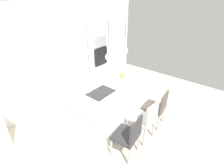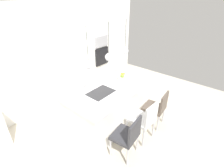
{
  "view_description": "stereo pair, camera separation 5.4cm",
  "coord_description": "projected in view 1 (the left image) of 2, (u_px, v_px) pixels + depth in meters",
  "views": [
    {
      "loc": [
        -2.48,
        -2.09,
        2.74
      ],
      "look_at": [
        0.1,
        0.0,
        0.94
      ],
      "focal_mm": 27.22,
      "sensor_mm": 36.0,
      "label": 1
    },
    {
      "loc": [
        -2.45,
        -2.13,
        2.74
      ],
      "look_at": [
        0.1,
        0.0,
        0.94
      ],
      "focal_mm": 27.22,
      "sensor_mm": 36.0,
      "label": 2
    }
  ],
  "objects": [
    {
      "name": "chair_far",
      "position": [
        157.0,
        106.0,
        3.8
      ],
      "size": [
        0.46,
        0.48,
        0.86
      ],
      "color": "brown",
      "rests_on": "ground"
    },
    {
      "name": "chair_middle",
      "position": [
        145.0,
        118.0,
        3.39
      ],
      "size": [
        0.46,
        0.5,
        0.92
      ],
      "color": "silver",
      "rests_on": "ground"
    },
    {
      "name": "chair_near",
      "position": [
        129.0,
        135.0,
        3.03
      ],
      "size": [
        0.49,
        0.47,
        0.87
      ],
      "color": "#333338",
      "rests_on": "ground"
    },
    {
      "name": "fruit_bowl",
      "position": [
        122.0,
        77.0,
        4.1
      ],
      "size": [
        0.3,
        0.3,
        0.16
      ],
      "color": "beige",
      "rests_on": "kitchen_island"
    },
    {
      "name": "faucet",
      "position": [
        93.0,
        84.0,
        3.59
      ],
      "size": [
        0.02,
        0.17,
        0.22
      ],
      "color": "silver",
      "rests_on": "kitchen_island"
    },
    {
      "name": "pendant_light_center",
      "position": [
        109.0,
        57.0,
        3.39
      ],
      "size": [
        0.16,
        0.16,
        0.76
      ],
      "color": "silver"
    },
    {
      "name": "microwave",
      "position": [
        100.0,
        41.0,
        5.37
      ],
      "size": [
        0.54,
        0.08,
        0.34
      ],
      "primitive_type": "cube",
      "color": "#9E9EA3",
      "rests_on": "back_wall"
    },
    {
      "name": "pendant_light_left",
      "position": [
        89.0,
        65.0,
        3.01
      ],
      "size": [
        0.16,
        0.16,
        0.76
      ],
      "color": "silver"
    },
    {
      "name": "oven",
      "position": [
        101.0,
        56.0,
        5.61
      ],
      "size": [
        0.56,
        0.08,
        0.56
      ],
      "primitive_type": "cube",
      "color": "black",
      "rests_on": "back_wall"
    },
    {
      "name": "back_wall",
      "position": [
        61.0,
        55.0,
        4.45
      ],
      "size": [
        6.0,
        0.1,
        2.6
      ],
      "primitive_type": "cube",
      "color": "white",
      "rests_on": "ground"
    },
    {
      "name": "floor",
      "position": [
        109.0,
        119.0,
        4.15
      ],
      "size": [
        6.6,
        6.6,
        0.0
      ],
      "primitive_type": "plane",
      "color": "beige",
      "rests_on": "ground"
    },
    {
      "name": "sink_basin",
      "position": [
        101.0,
        93.0,
        3.55
      ],
      "size": [
        0.56,
        0.4,
        0.02
      ],
      "primitive_type": "cube",
      "color": "#2D2D30",
      "rests_on": "kitchen_island"
    },
    {
      "name": "kitchen_island",
      "position": [
        109.0,
        104.0,
        3.94
      ],
      "size": [
        2.01,
        1.13,
        0.89
      ],
      "color": "white",
      "rests_on": "ground"
    },
    {
      "name": "pendant_light_right",
      "position": [
        125.0,
        50.0,
        3.77
      ],
      "size": [
        0.16,
        0.16,
        0.76
      ],
      "color": "silver"
    }
  ]
}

